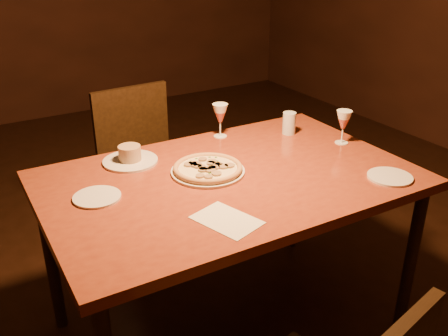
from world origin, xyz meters
TOP-DOWN VIEW (x-y plane):
  - floor at (0.00, 0.00)m, footprint 7.00×7.00m
  - dining_table at (0.15, -0.12)m, footprint 1.54×1.01m
  - chair_far at (0.14, 0.78)m, footprint 0.48×0.48m
  - pizza_plate at (0.09, -0.05)m, footprint 0.31×0.31m
  - ramekin_saucer at (-0.15, 0.22)m, footprint 0.24×0.24m
  - wine_glass_far at (0.35, 0.28)m, footprint 0.08×0.08m
  - wine_glass_right at (0.81, -0.10)m, footprint 0.07×0.07m
  - water_tumbler at (0.67, 0.14)m, footprint 0.07×0.07m
  - side_plate_left at (-0.38, -0.03)m, footprint 0.18×0.18m
  - side_plate_near at (0.71, -0.49)m, footprint 0.18×0.18m
  - menu_card at (-0.04, -0.42)m, footprint 0.22×0.27m

SIDE VIEW (x-z plane):
  - floor at x=0.00m, z-range 0.00..0.00m
  - chair_far at x=0.14m, z-range 0.06..1.01m
  - dining_table at x=0.15m, z-range 0.34..1.15m
  - menu_card at x=-0.04m, z-range 0.82..0.82m
  - side_plate_left at x=-0.38m, z-range 0.82..0.82m
  - side_plate_near at x=0.71m, z-range 0.82..0.82m
  - pizza_plate at x=0.09m, z-range 0.82..0.85m
  - ramekin_saucer at x=-0.15m, z-range 0.80..0.88m
  - water_tumbler at x=0.67m, z-range 0.82..0.93m
  - wine_glass_right at x=0.81m, z-range 0.82..0.98m
  - wine_glass_far at x=0.35m, z-range 0.82..0.98m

